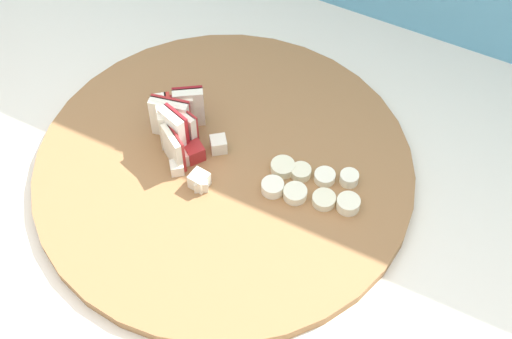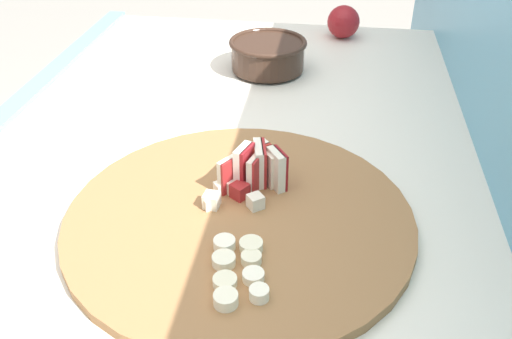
# 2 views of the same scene
# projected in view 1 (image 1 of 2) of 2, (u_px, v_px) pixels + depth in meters

# --- Properties ---
(tile_backsplash) EXTENTS (2.40, 0.04, 1.44)m
(tile_backsplash) POSITION_uv_depth(u_px,v_px,m) (331.00, 94.00, 1.26)
(tile_backsplash) COLOR #5BA3C1
(tile_backsplash) RESTS_ON ground
(cutting_board) EXTENTS (0.46, 0.46, 0.01)m
(cutting_board) POSITION_uv_depth(u_px,v_px,m) (222.00, 168.00, 0.89)
(cutting_board) COLOR olive
(cutting_board) RESTS_ON tiled_countertop
(apple_wedge_fan) EXTENTS (0.07, 0.09, 0.06)m
(apple_wedge_fan) POSITION_uv_depth(u_px,v_px,m) (176.00, 122.00, 0.89)
(apple_wedge_fan) COLOR #B22D23
(apple_wedge_fan) RESTS_ON cutting_board
(apple_dice_pile) EXTENTS (0.06, 0.08, 0.02)m
(apple_dice_pile) POSITION_uv_depth(u_px,v_px,m) (197.00, 162.00, 0.88)
(apple_dice_pile) COLOR #A32323
(apple_dice_pile) RESTS_ON cutting_board
(banana_slice_rows) EXTENTS (0.12, 0.08, 0.01)m
(banana_slice_rows) POSITION_uv_depth(u_px,v_px,m) (310.00, 185.00, 0.86)
(banana_slice_rows) COLOR white
(banana_slice_rows) RESTS_ON cutting_board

